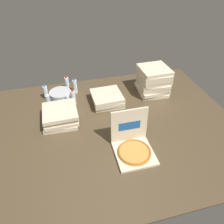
% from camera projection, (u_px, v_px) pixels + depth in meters
% --- Properties ---
extents(ground_plane, '(3.20, 2.40, 0.02)m').
position_uv_depth(ground_plane, '(111.00, 127.00, 2.57)').
color(ground_plane, '#4C3D28').
extents(open_pizza_box, '(0.41, 0.45, 0.44)m').
position_uv_depth(open_pizza_box, '(133.00, 145.00, 2.21)').
color(open_pizza_box, beige).
rests_on(open_pizza_box, ground_plane).
extents(pizza_stack_center_far, '(0.44, 0.44, 0.20)m').
position_uv_depth(pizza_stack_center_far, '(60.00, 116.00, 2.56)').
color(pizza_stack_center_far, beige).
rests_on(pizza_stack_center_far, ground_plane).
extents(pizza_stack_left_near, '(0.44, 0.44, 0.15)m').
position_uv_depth(pizza_stack_left_near, '(107.00, 98.00, 2.90)').
color(pizza_stack_left_near, beige).
rests_on(pizza_stack_left_near, ground_plane).
extents(pizza_stack_left_mid, '(0.44, 0.45, 0.40)m').
position_uv_depth(pizza_stack_left_mid, '(153.00, 81.00, 3.04)').
color(pizza_stack_left_mid, beige).
rests_on(pizza_stack_left_mid, ground_plane).
extents(ice_bucket, '(0.31, 0.31, 0.13)m').
position_uv_depth(ice_bucket, '(61.00, 95.00, 2.98)').
color(ice_bucket, '#B7BABF').
rests_on(ice_bucket, ground_plane).
extents(water_bottle_0, '(0.06, 0.06, 0.23)m').
position_uv_depth(water_bottle_0, '(68.00, 101.00, 2.79)').
color(water_bottle_0, white).
rests_on(water_bottle_0, ground_plane).
extents(water_bottle_1, '(0.06, 0.06, 0.23)m').
position_uv_depth(water_bottle_1, '(75.00, 86.00, 3.09)').
color(water_bottle_1, white).
rests_on(water_bottle_1, ground_plane).
extents(water_bottle_2, '(0.06, 0.06, 0.23)m').
position_uv_depth(water_bottle_2, '(67.00, 84.00, 3.15)').
color(water_bottle_2, white).
rests_on(water_bottle_2, ground_plane).
extents(water_bottle_3, '(0.06, 0.06, 0.23)m').
position_uv_depth(water_bottle_3, '(73.00, 97.00, 2.86)').
color(water_bottle_3, white).
rests_on(water_bottle_3, ground_plane).
extents(water_bottle_4, '(0.06, 0.06, 0.23)m').
position_uv_depth(water_bottle_4, '(46.00, 92.00, 2.96)').
color(water_bottle_4, silver).
rests_on(water_bottle_4, ground_plane).
extents(water_bottle_5, '(0.06, 0.06, 0.23)m').
position_uv_depth(water_bottle_5, '(48.00, 102.00, 2.78)').
color(water_bottle_5, silver).
rests_on(water_bottle_5, ground_plane).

